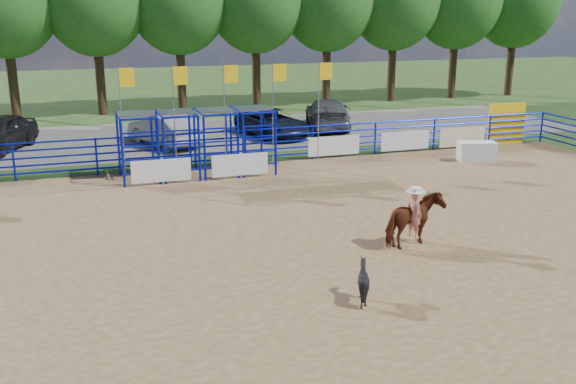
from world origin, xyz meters
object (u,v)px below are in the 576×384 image
object	(u,v)px
car_c	(272,123)
calf	(363,281)
horse_and_rider	(414,217)
car_b	(165,129)
car_d	(328,114)
announcer_table	(477,151)

from	to	relation	value
car_c	calf	bearing A→B (deg)	-112.31
horse_and_rider	calf	world-z (taller)	horse_and_rider
horse_and_rider	car_b	world-z (taller)	horse_and_rider
car_b	car_d	xyz separation A→B (m)	(9.11, 1.90, 0.04)
announcer_table	horse_and_rider	bearing A→B (deg)	-132.67
car_b	car_c	distance (m)	5.57
car_b	car_d	world-z (taller)	car_d
announcer_table	car_b	distance (m)	14.39
horse_and_rider	car_d	distance (m)	18.51
car_c	horse_and_rider	bearing A→B (deg)	-104.86
car_c	car_d	size ratio (longest dim) A/B	0.89
horse_and_rider	car_c	size ratio (longest dim) A/B	0.47
calf	car_d	size ratio (longest dim) A/B	0.16
calf	horse_and_rider	bearing A→B (deg)	-71.02
announcer_table	car_d	xyz separation A→B (m)	(-3.08, 9.54, 0.38)
announcer_table	car_b	world-z (taller)	car_b
calf	car_b	xyz separation A→B (m)	(-1.73, 18.68, 0.32)
calf	car_c	size ratio (longest dim) A/B	0.18
car_d	horse_and_rider	bearing A→B (deg)	93.25
announcer_table	car_d	bearing A→B (deg)	107.87
announcer_table	car_b	bearing A→B (deg)	147.93
announcer_table	car_d	world-z (taller)	car_d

